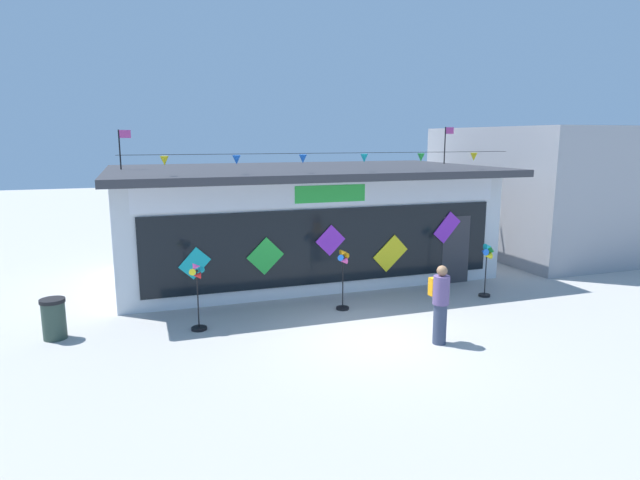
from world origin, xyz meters
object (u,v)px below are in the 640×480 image
wind_spinner_center_left (487,260)px  trash_bin (54,319)px  wind_spinner_far_left (198,291)px  person_near_camera (440,303)px  kite_shop_building (300,219)px  wind_spinner_left (343,272)px

wind_spinner_center_left → trash_bin: 10.66m
wind_spinner_far_left → person_near_camera: 5.26m
kite_shop_building → wind_spinner_left: kite_shop_building is taller
kite_shop_building → wind_spinner_center_left: (3.94, -4.34, -0.68)m
wind_spinner_center_left → wind_spinner_left: bearing=177.0°
wind_spinner_left → person_near_camera: person_near_camera is taller
wind_spinner_center_left → person_near_camera: (-2.98, -2.52, -0.13)m
wind_spinner_center_left → trash_bin: wind_spinner_center_left is taller
wind_spinner_far_left → wind_spinner_left: bearing=4.9°
trash_bin → wind_spinner_left: bearing=-1.5°
wind_spinner_left → wind_spinner_center_left: (4.06, -0.21, 0.04)m
kite_shop_building → trash_bin: kite_shop_building is taller
wind_spinner_far_left → trash_bin: (-2.98, 0.48, -0.46)m
wind_spinner_far_left → trash_bin: bearing=170.9°
kite_shop_building → wind_spinner_far_left: 5.84m
person_near_camera → trash_bin: (-7.66, 2.90, -0.44)m
person_near_camera → trash_bin: size_ratio=1.89×
kite_shop_building → person_near_camera: 6.97m
wind_spinner_far_left → wind_spinner_center_left: wind_spinner_far_left is taller
kite_shop_building → wind_spinner_far_left: kite_shop_building is taller
wind_spinner_center_left → person_near_camera: bearing=-139.7°
kite_shop_building → wind_spinner_center_left: size_ratio=7.67×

